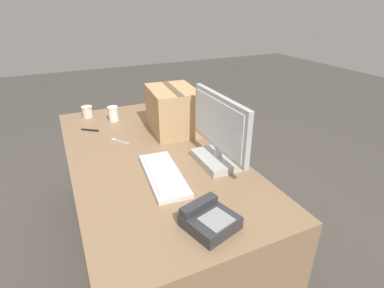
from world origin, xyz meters
The scene contains 10 objects.
ground_plane centered at (0.00, 0.00, 0.00)m, with size 12.00×12.00×0.00m, color #47423D.
office_desk centered at (0.00, 0.00, 0.36)m, with size 1.80×0.90×0.71m.
monitor centered at (0.28, 0.31, 0.88)m, with size 0.53×0.21×0.38m.
keyboard centered at (0.29, -0.02, 0.72)m, with size 0.47×0.21×0.03m.
desk_phone centered at (0.72, 0.02, 0.74)m, with size 0.23×0.23×0.08m.
paper_cup_left centered at (-0.76, -0.25, 0.75)m, with size 0.08×0.08×0.09m.
paper_cup_right centered at (-0.60, -0.08, 0.77)m, with size 0.08×0.08×0.11m.
spoon centered at (-0.25, -0.14, 0.71)m, with size 0.14×0.10×0.00m.
cardboard_box centered at (-0.25, 0.25, 0.86)m, with size 0.42×0.32×0.30m.
pen_marker centered at (-0.48, -0.27, 0.72)m, with size 0.09×0.11×0.01m.
Camera 1 is at (1.54, -0.43, 1.54)m, focal length 28.00 mm.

